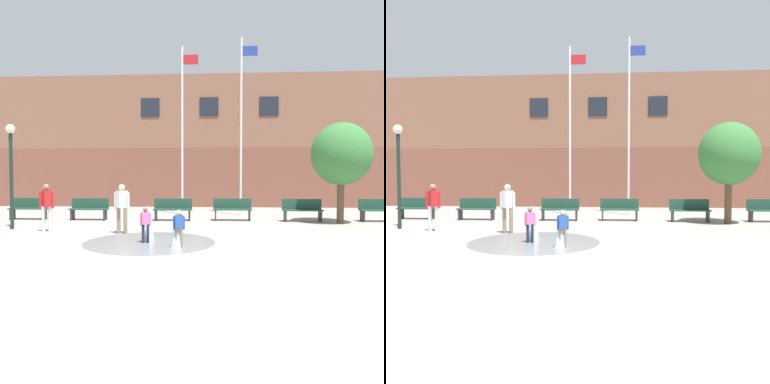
# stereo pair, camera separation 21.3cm
# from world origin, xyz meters

# --- Properties ---
(ground_plane) EXTENTS (100.00, 100.00, 0.00)m
(ground_plane) POSITION_xyz_m (0.00, 0.00, 0.00)
(ground_plane) COLOR gray
(library_building) EXTENTS (36.00, 6.05, 7.89)m
(library_building) POSITION_xyz_m (0.00, 18.87, 3.95)
(library_building) COLOR brown
(library_building) RESTS_ON ground
(splash_fountain) EXTENTS (3.67, 3.67, 1.02)m
(splash_fountain) POSITION_xyz_m (-1.28, 3.86, 0.37)
(splash_fountain) COLOR gray
(splash_fountain) RESTS_ON ground
(park_bench_left_of_flagpoles) EXTENTS (1.60, 0.44, 0.91)m
(park_bench_left_of_flagpoles) POSITION_xyz_m (-7.60, 9.12, 0.48)
(park_bench_left_of_flagpoles) COLOR #28282D
(park_bench_left_of_flagpoles) RESTS_ON ground
(park_bench_under_left_flagpole) EXTENTS (1.60, 0.44, 0.91)m
(park_bench_under_left_flagpole) POSITION_xyz_m (-4.94, 9.05, 0.48)
(park_bench_under_left_flagpole) COLOR #28282D
(park_bench_under_left_flagpole) RESTS_ON ground
(park_bench_center) EXTENTS (1.60, 0.44, 0.91)m
(park_bench_center) POSITION_xyz_m (-1.40, 9.08, 0.48)
(park_bench_center) COLOR #28282D
(park_bench_center) RESTS_ON ground
(park_bench_under_right_flagpole) EXTENTS (1.60, 0.44, 0.91)m
(park_bench_under_right_flagpole) POSITION_xyz_m (1.08, 9.24, 0.48)
(park_bench_under_right_flagpole) COLOR #28282D
(park_bench_under_right_flagpole) RESTS_ON ground
(park_bench_near_trashcan) EXTENTS (1.60, 0.44, 0.91)m
(park_bench_near_trashcan) POSITION_xyz_m (3.91, 9.06, 0.48)
(park_bench_near_trashcan) COLOR #28282D
(park_bench_near_trashcan) RESTS_ON ground
(park_bench_far_right) EXTENTS (1.60, 0.44, 0.91)m
(park_bench_far_right) POSITION_xyz_m (7.05, 9.20, 0.48)
(park_bench_far_right) COLOR #28282D
(park_bench_far_right) RESTS_ON ground
(adult_near_bench) EXTENTS (0.50, 0.39, 1.59)m
(adult_near_bench) POSITION_xyz_m (-5.22, 5.65, 0.93)
(adult_near_bench) COLOR silver
(adult_near_bench) RESTS_ON ground
(child_in_fountain) EXTENTS (0.31, 0.18, 0.99)m
(child_in_fountain) POSITION_xyz_m (-0.56, 3.09, 0.58)
(child_in_fountain) COLOR #89755B
(child_in_fountain) RESTS_ON ground
(teen_by_trashcan) EXTENTS (0.50, 0.39, 1.59)m
(teen_by_trashcan) POSITION_xyz_m (-2.62, 5.40, 0.93)
(teen_by_trashcan) COLOR #89755B
(teen_by_trashcan) RESTS_ON ground
(child_with_pink_shirt) EXTENTS (0.31, 0.21, 0.99)m
(child_with_pink_shirt) POSITION_xyz_m (-1.56, 3.78, 0.58)
(child_with_pink_shirt) COLOR #1E233D
(child_with_pink_shirt) RESTS_ON ground
(flagpole_left) EXTENTS (0.80, 0.10, 7.95)m
(flagpole_left) POSITION_xyz_m (-1.17, 11.37, 4.22)
(flagpole_left) COLOR silver
(flagpole_left) RESTS_ON ground
(flagpole_right) EXTENTS (0.80, 0.10, 8.30)m
(flagpole_right) POSITION_xyz_m (1.60, 11.37, 4.40)
(flagpole_right) COLOR silver
(flagpole_right) RESTS_ON ground
(lamp_post_left_lane) EXTENTS (0.32, 0.32, 3.64)m
(lamp_post_left_lane) POSITION_xyz_m (-6.70, 6.17, 2.40)
(lamp_post_left_lane) COLOR #192D23
(lamp_post_left_lane) RESTS_ON ground
(street_tree_near_building) EXTENTS (2.29, 2.29, 3.93)m
(street_tree_near_building) POSITION_xyz_m (5.26, 8.52, 2.70)
(street_tree_near_building) COLOR brown
(street_tree_near_building) RESTS_ON ground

